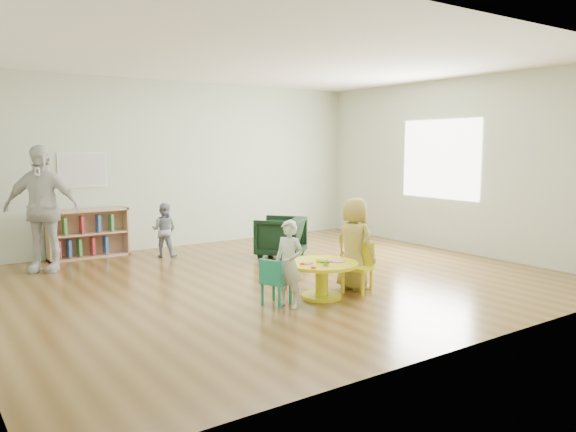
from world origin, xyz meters
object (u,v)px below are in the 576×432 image
(armchair, at_px, (280,237))
(toddler, at_px, (164,230))
(kid_chair_right, at_px, (359,265))
(activity_table, at_px, (322,273))
(bookshelf, at_px, (87,234))
(kid_chair_left, at_px, (274,280))
(child_left, at_px, (289,264))
(adult_caretaker, at_px, (42,209))
(child_right, at_px, (354,244))

(armchair, relative_size, toddler, 0.82)
(kid_chair_right, bearing_deg, activity_table, 62.71)
(activity_table, relative_size, armchair, 1.19)
(activity_table, relative_size, bookshelf, 0.69)
(kid_chair_left, bearing_deg, armchair, 121.61)
(activity_table, relative_size, child_left, 0.88)
(kid_chair_right, xyz_separation_m, adult_caretaker, (-2.85, 3.30, 0.56))
(child_left, distance_m, toddler, 3.34)
(armchair, bearing_deg, toddler, -74.65)
(activity_table, bearing_deg, child_left, -171.55)
(child_left, relative_size, child_right, 0.85)
(bookshelf, distance_m, toddler, 1.19)
(child_left, bearing_deg, kid_chair_left, -166.60)
(armchair, height_order, adult_caretaker, adult_caretaker)
(activity_table, relative_size, child_right, 0.74)
(child_left, distance_m, child_right, 1.08)
(adult_caretaker, bearing_deg, toddler, 32.46)
(kid_chair_right, relative_size, toddler, 0.69)
(child_right, relative_size, adult_caretaker, 0.64)
(kid_chair_left, bearing_deg, toddler, 155.94)
(kid_chair_left, height_order, kid_chair_right, kid_chair_right)
(kid_chair_left, height_order, toddler, toddler)
(kid_chair_left, bearing_deg, child_left, 14.10)
(bookshelf, distance_m, armchair, 3.00)
(child_right, bearing_deg, adult_caretaker, 33.34)
(kid_chair_left, height_order, bookshelf, bookshelf)
(activity_table, xyz_separation_m, armchair, (0.93, 2.22, 0.03))
(kid_chair_right, relative_size, child_right, 0.52)
(kid_chair_left, xyz_separation_m, child_right, (1.16, 0.02, 0.28))
(armchair, bearing_deg, bookshelf, -73.63)
(bookshelf, xyz_separation_m, child_left, (1.05, -3.98, 0.11))
(toddler, bearing_deg, kid_chair_right, 150.65)
(armchair, bearing_deg, child_right, 40.62)
(kid_chair_left, distance_m, adult_caretaker, 3.68)
(kid_chair_left, height_order, child_left, child_left)
(child_left, bearing_deg, armchair, 124.29)
(kid_chair_left, height_order, child_right, child_right)
(child_left, bearing_deg, child_right, 74.59)
(kid_chair_left, xyz_separation_m, kid_chair_right, (1.15, -0.09, 0.04))
(activity_table, distance_m, bookshelf, 4.20)
(activity_table, height_order, armchair, armchair)
(kid_chair_right, distance_m, toddler, 3.47)
(bookshelf, relative_size, adult_caretaker, 0.69)
(activity_table, distance_m, kid_chair_left, 0.61)
(bookshelf, xyz_separation_m, child_right, (2.11, -3.82, 0.19))
(child_right, relative_size, toddler, 1.32)
(kid_chair_right, bearing_deg, bookshelf, 3.57)
(armchair, bearing_deg, kid_chair_right, 40.67)
(child_right, bearing_deg, toddler, 10.57)
(bookshelf, height_order, child_left, child_left)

